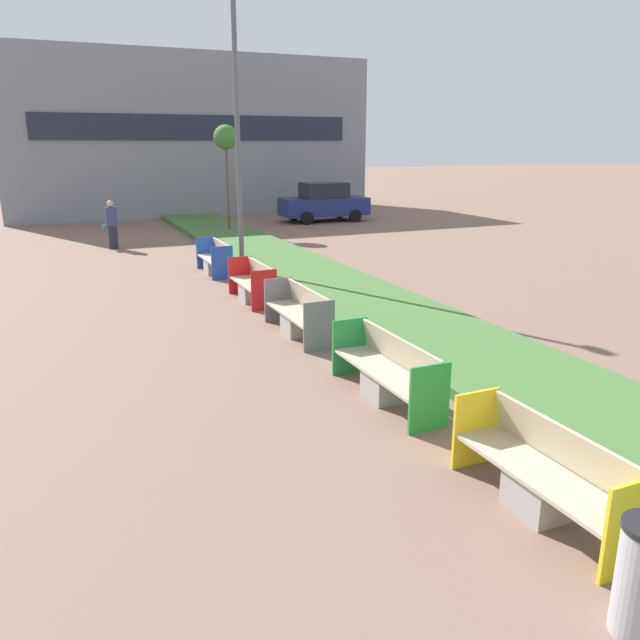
# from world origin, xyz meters

# --- Properties ---
(planter_grass_strip) EXTENTS (2.80, 120.00, 0.18)m
(planter_grass_strip) POSITION_xyz_m (3.20, 12.00, 0.09)
(planter_grass_strip) COLOR #426B33
(planter_grass_strip) RESTS_ON ground
(building_backdrop) EXTENTS (18.64, 6.63, 8.05)m
(building_backdrop) POSITION_xyz_m (4.00, 37.58, 4.03)
(building_backdrop) COLOR gray
(building_backdrop) RESTS_ON ground
(bench_yellow_frame) EXTENTS (0.65, 2.23, 0.94)m
(bench_yellow_frame) POSITION_xyz_m (0.94, 6.58, 0.37)
(bench_yellow_frame) COLOR #9E9B96
(bench_yellow_frame) RESTS_ON ground
(bench_green_frame) EXTENTS (0.65, 2.43, 0.94)m
(bench_green_frame) POSITION_xyz_m (0.94, 9.85, 0.38)
(bench_green_frame) COLOR #9E9B96
(bench_green_frame) RESTS_ON ground
(bench_grey_frame) EXTENTS (0.65, 2.24, 0.94)m
(bench_grey_frame) POSITION_xyz_m (0.94, 13.42, 0.37)
(bench_grey_frame) COLOR #9E9B96
(bench_grey_frame) RESTS_ON ground
(bench_red_frame) EXTENTS (0.65, 1.94, 0.94)m
(bench_red_frame) POSITION_xyz_m (0.94, 16.41, 0.36)
(bench_red_frame) COLOR #9E9B96
(bench_red_frame) RESTS_ON ground
(bench_blue_frame) EXTENTS (0.65, 1.88, 0.94)m
(bench_blue_frame) POSITION_xyz_m (0.94, 20.04, 0.36)
(bench_blue_frame) COLOR #9E9B96
(bench_blue_frame) RESTS_ON ground
(street_lamp_post) EXTENTS (0.24, 0.44, 8.46)m
(street_lamp_post) POSITION_xyz_m (1.55, 19.38, 4.62)
(street_lamp_post) COLOR #56595B
(street_lamp_post) RESTS_ON ground
(sapling_tree_far) EXTENTS (0.99, 0.99, 4.42)m
(sapling_tree_far) POSITION_xyz_m (3.57, 27.98, 3.85)
(sapling_tree_far) COLOR brown
(sapling_tree_far) RESTS_ON ground
(pedestrian_walking) EXTENTS (0.53, 0.24, 1.73)m
(pedestrian_walking) POSITION_xyz_m (-1.35, 25.85, 0.88)
(pedestrian_walking) COLOR #232633
(pedestrian_walking) RESTS_ON ground
(parked_car_distant) EXTENTS (4.26, 2.00, 1.86)m
(parked_car_distant) POSITION_xyz_m (8.98, 30.28, 0.91)
(parked_car_distant) COLOR navy
(parked_car_distant) RESTS_ON ground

